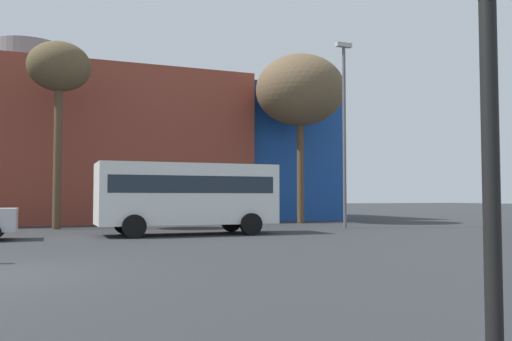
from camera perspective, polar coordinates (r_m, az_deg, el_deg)
The scene contains 5 objects.
building_backdrop at distance 35.11m, azimuth -23.19°, elevation 2.11°, with size 37.54×12.27×10.66m.
white_bus at distance 21.00m, azimuth -7.31°, elevation -2.35°, with size 6.80×2.62×2.72m.
bare_tree_0 at distance 30.65m, azimuth 4.70°, elevation 8.42°, with size 4.99×4.99×9.47m.
bare_tree_2 at distance 26.57m, azimuth -20.15°, elevation 9.92°, with size 2.83×2.83×8.56m.
street_lamp at distance 25.78m, azimuth 9.34°, elevation 4.94°, with size 0.80×0.24×8.78m.
Camera 1 is at (1.06, -11.17, 1.44)m, focal length 37.72 mm.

